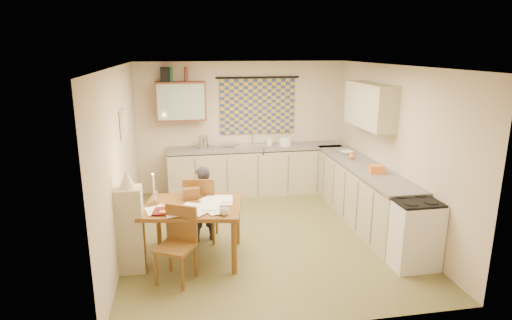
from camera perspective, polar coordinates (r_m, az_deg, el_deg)
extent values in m
cube|color=brown|center=(6.58, 1.07, -9.99)|extent=(4.00, 4.50, 0.02)
cube|color=white|center=(5.98, 1.18, 12.52)|extent=(4.00, 4.50, 0.02)
cube|color=beige|center=(8.34, -1.88, 4.42)|extent=(4.00, 0.02, 2.50)
cube|color=beige|center=(4.07, 7.31, -6.89)|extent=(4.00, 0.02, 2.50)
cube|color=beige|center=(6.11, -17.72, -0.11)|extent=(0.02, 4.50, 2.50)
cube|color=beige|center=(6.83, 17.92, 1.40)|extent=(0.02, 4.50, 2.50)
cube|color=navy|center=(8.28, 0.21, 7.16)|extent=(1.45, 0.03, 1.05)
cylinder|color=black|center=(8.21, 0.24, 10.95)|extent=(1.60, 0.04, 0.04)
cube|color=brown|center=(8.00, -9.98, 7.76)|extent=(0.90, 0.34, 0.70)
cube|color=#99B2A5|center=(7.83, -9.98, 7.61)|extent=(0.84, 0.02, 0.64)
cube|color=tan|center=(7.13, 14.96, 7.06)|extent=(0.34, 1.30, 0.70)
cube|color=beige|center=(6.40, -17.23, 4.71)|extent=(0.04, 0.50, 0.40)
cube|color=white|center=(6.40, -17.01, 4.73)|extent=(0.01, 0.42, 0.32)
cube|color=tan|center=(8.26, -0.09, -1.51)|extent=(3.30, 0.60, 0.86)
cube|color=#625F5C|center=(8.14, -0.10, 1.66)|extent=(3.30, 0.62, 0.04)
cube|color=tan|center=(7.22, 13.93, -4.38)|extent=(0.60, 2.95, 0.86)
cube|color=#625F5C|center=(7.08, 14.16, -0.79)|extent=(0.62, 2.95, 0.04)
cube|color=white|center=(5.92, 20.09, -9.18)|extent=(0.58, 0.58, 0.86)
cube|color=black|center=(5.76, 20.48, -5.10)|extent=(0.55, 0.55, 0.03)
cube|color=silver|center=(8.14, -0.47, 1.51)|extent=(0.68, 0.63, 0.10)
cylinder|color=silver|center=(8.28, -0.47, 3.01)|extent=(0.04, 0.04, 0.28)
cube|color=silver|center=(8.05, -4.20, 1.84)|extent=(0.41, 0.37, 0.06)
cylinder|color=silver|center=(8.00, -7.02, 2.35)|extent=(0.22, 0.22, 0.24)
cylinder|color=white|center=(8.24, 3.91, 2.50)|extent=(0.26, 0.26, 0.16)
imported|color=white|center=(8.21, 1.74, 2.64)|extent=(0.11, 0.11, 0.20)
imported|color=white|center=(7.73, 11.99, 0.99)|extent=(0.24, 0.24, 0.05)
cube|color=orange|center=(6.65, 15.85, -1.20)|extent=(0.25, 0.20, 0.12)
sphere|color=orange|center=(7.39, 12.65, 0.50)|extent=(0.10, 0.10, 0.10)
cube|color=black|center=(7.96, -12.07, 11.10)|extent=(0.17, 0.21, 0.26)
cylinder|color=#195926|center=(7.96, -11.32, 11.13)|extent=(0.08, 0.08, 0.26)
cylinder|color=brown|center=(7.96, -9.30, 11.22)|extent=(0.09, 0.09, 0.26)
cube|color=brown|center=(5.68, -8.47, -6.21)|extent=(1.40, 1.16, 0.05)
cube|color=brown|center=(6.31, -7.25, -6.43)|extent=(0.53, 0.53, 0.04)
cube|color=brown|center=(6.04, -7.63, -4.78)|extent=(0.44, 0.13, 0.49)
cube|color=brown|center=(5.28, -10.72, -11.39)|extent=(0.55, 0.55, 0.04)
cube|color=brown|center=(5.33, -9.89, -8.22)|extent=(0.38, 0.23, 0.45)
imported|color=black|center=(6.24, -7.11, -5.82)|extent=(0.48, 0.37, 1.13)
cube|color=tan|center=(5.61, -16.37, -8.90)|extent=(0.32, 0.30, 1.10)
cone|color=beige|center=(5.39, -16.87, -2.47)|extent=(0.20, 0.20, 0.22)
cube|color=brown|center=(5.86, -8.62, -4.47)|extent=(0.23, 0.12, 0.16)
imported|color=white|center=(5.30, -4.32, -6.83)|extent=(0.15, 0.15, 0.10)
imported|color=maroon|center=(5.52, -13.56, -6.70)|extent=(0.27, 0.31, 0.02)
imported|color=orange|center=(5.64, -12.57, -6.20)|extent=(0.19, 0.24, 0.02)
cube|color=orange|center=(5.42, -12.08, -6.92)|extent=(0.14, 0.11, 0.04)
cube|color=black|center=(5.40, -7.62, -6.94)|extent=(0.14, 0.10, 0.02)
cylinder|color=silver|center=(5.81, -13.25, -4.76)|extent=(0.08, 0.08, 0.18)
cylinder|color=white|center=(5.71, -13.50, -3.00)|extent=(0.03, 0.03, 0.22)
sphere|color=#FFCC66|center=(5.67, -13.64, -1.85)|extent=(0.02, 0.02, 0.02)
cube|color=white|center=(5.61, -6.91, -6.13)|extent=(0.31, 0.36, 0.00)
cube|color=white|center=(5.56, -9.42, -6.41)|extent=(0.35, 0.36, 0.00)
cube|color=white|center=(5.87, -6.07, -5.11)|extent=(0.35, 0.36, 0.00)
cube|color=white|center=(5.61, -8.97, -6.19)|extent=(0.33, 0.36, 0.00)
cube|color=white|center=(5.56, -13.36, -6.57)|extent=(0.28, 0.34, 0.00)
cube|color=white|center=(5.60, -12.44, -6.34)|extent=(0.32, 0.36, 0.00)
cube|color=white|center=(5.73, -4.20, -5.53)|extent=(0.25, 0.33, 0.00)
cube|color=white|center=(5.43, -5.49, -6.69)|extent=(0.28, 0.34, 0.00)
cube|color=white|center=(5.42, -7.45, -6.79)|extent=(0.36, 0.36, 0.00)
cube|color=white|center=(5.42, -10.95, -6.92)|extent=(0.26, 0.33, 0.00)
cube|color=white|center=(5.47, -7.32, -6.55)|extent=(0.33, 0.36, 0.00)
cube|color=white|center=(5.51, -8.85, -6.42)|extent=(0.24, 0.31, 0.00)
cube|color=white|center=(5.74, -6.06, -5.44)|extent=(0.26, 0.33, 0.00)
cube|color=white|center=(5.80, -4.25, -5.16)|extent=(0.26, 0.33, 0.00)
cube|color=white|center=(5.55, -5.99, -6.11)|extent=(0.28, 0.34, 0.00)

